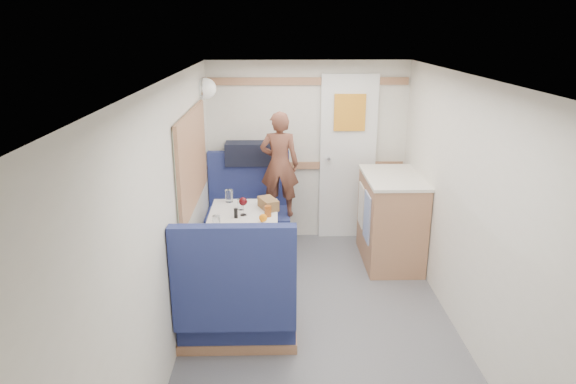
{
  "coord_description": "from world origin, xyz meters",
  "views": [
    {
      "loc": [
        -0.34,
        -3.33,
        2.34
      ],
      "look_at": [
        -0.25,
        0.9,
        0.97
      ],
      "focal_mm": 32.0,
      "sensor_mm": 36.0,
      "label": 1
    }
  ],
  "objects_px": {
    "beer_glass": "(268,211)",
    "pepper_grinder": "(236,213)",
    "tray": "(244,228)",
    "bread_loaf": "(268,204)",
    "galley_counter": "(391,218)",
    "cheese_block": "(239,226)",
    "orange_fruit": "(263,218)",
    "dome_light": "(206,88)",
    "wine_glass": "(243,202)",
    "dinette_table": "(243,231)",
    "tumbler_right": "(241,204)",
    "bench_far": "(249,224)",
    "duffel_bag": "(249,153)",
    "person": "(279,164)",
    "tumbler_mid": "(229,196)",
    "bench_near": "(238,307)",
    "tumbler_left": "(216,222)"
  },
  "relations": [
    {
      "from": "beer_glass",
      "to": "pepper_grinder",
      "type": "relative_size",
      "value": 1.09
    },
    {
      "from": "tray",
      "to": "bread_loaf",
      "type": "height_order",
      "value": "bread_loaf"
    },
    {
      "from": "bread_loaf",
      "to": "galley_counter",
      "type": "bearing_deg",
      "value": 16.75
    },
    {
      "from": "cheese_block",
      "to": "orange_fruit",
      "type": "bearing_deg",
      "value": 33.84
    },
    {
      "from": "dome_light",
      "to": "orange_fruit",
      "type": "bearing_deg",
      "value": -61.49
    },
    {
      "from": "beer_glass",
      "to": "wine_glass",
      "type": "bearing_deg",
      "value": 170.86
    },
    {
      "from": "dinette_table",
      "to": "orange_fruit",
      "type": "relative_size",
      "value": 12.88
    },
    {
      "from": "galley_counter",
      "to": "pepper_grinder",
      "type": "height_order",
      "value": "galley_counter"
    },
    {
      "from": "cheese_block",
      "to": "tumbler_right",
      "type": "xyz_separation_m",
      "value": [
        -0.01,
        0.5,
        0.02
      ]
    },
    {
      "from": "dome_light",
      "to": "wine_glass",
      "type": "xyz_separation_m",
      "value": [
        0.39,
        -0.85,
        -0.91
      ]
    },
    {
      "from": "bench_far",
      "to": "duffel_bag",
      "type": "relative_size",
      "value": 2.09
    },
    {
      "from": "person",
      "to": "tumbler_mid",
      "type": "height_order",
      "value": "person"
    },
    {
      "from": "bench_near",
      "to": "cheese_block",
      "type": "relative_size",
      "value": 11.58
    },
    {
      "from": "duffel_bag",
      "to": "tumbler_mid",
      "type": "xyz_separation_m",
      "value": [
        -0.16,
        -0.75,
        -0.24
      ]
    },
    {
      "from": "bench_far",
      "to": "person",
      "type": "relative_size",
      "value": 0.96
    },
    {
      "from": "beer_glass",
      "to": "cheese_block",
      "type": "bearing_deg",
      "value": -127.4
    },
    {
      "from": "bench_far",
      "to": "wine_glass",
      "type": "xyz_separation_m",
      "value": [
        0.0,
        -0.86,
        0.54
      ]
    },
    {
      "from": "dinette_table",
      "to": "orange_fruit",
      "type": "distance_m",
      "value": 0.35
    },
    {
      "from": "tumbler_left",
      "to": "bread_loaf",
      "type": "bearing_deg",
      "value": 47.43
    },
    {
      "from": "wine_glass",
      "to": "bench_far",
      "type": "bearing_deg",
      "value": 90.23
    },
    {
      "from": "tumbler_mid",
      "to": "wine_glass",
      "type": "bearing_deg",
      "value": -66.74
    },
    {
      "from": "bench_near",
      "to": "pepper_grinder",
      "type": "distance_m",
      "value": 0.92
    },
    {
      "from": "duffel_bag",
      "to": "tumbler_mid",
      "type": "bearing_deg",
      "value": -101.82
    },
    {
      "from": "duffel_bag",
      "to": "tumbler_mid",
      "type": "height_order",
      "value": "duffel_bag"
    },
    {
      "from": "tumbler_left",
      "to": "bench_near",
      "type": "bearing_deg",
      "value": -70.29
    },
    {
      "from": "dome_light",
      "to": "person",
      "type": "height_order",
      "value": "dome_light"
    },
    {
      "from": "tray",
      "to": "tumbler_right",
      "type": "xyz_separation_m",
      "value": [
        -0.06,
        0.48,
        0.04
      ]
    },
    {
      "from": "dome_light",
      "to": "wine_glass",
      "type": "relative_size",
      "value": 1.19
    },
    {
      "from": "bread_loaf",
      "to": "bench_near",
      "type": "bearing_deg",
      "value": -102.2
    },
    {
      "from": "tumbler_left",
      "to": "beer_glass",
      "type": "relative_size",
      "value": 1.08
    },
    {
      "from": "dinette_table",
      "to": "pepper_grinder",
      "type": "relative_size",
      "value": 10.19
    },
    {
      "from": "bench_near",
      "to": "tumbler_left",
      "type": "distance_m",
      "value": 0.77
    },
    {
      "from": "tumbler_left",
      "to": "orange_fruit",
      "type": "bearing_deg",
      "value": 11.73
    },
    {
      "from": "orange_fruit",
      "to": "tumbler_left",
      "type": "xyz_separation_m",
      "value": [
        -0.39,
        -0.08,
        -0.0
      ]
    },
    {
      "from": "orange_fruit",
      "to": "tumbler_left",
      "type": "bearing_deg",
      "value": -168.27
    },
    {
      "from": "dome_light",
      "to": "tumbler_left",
      "type": "bearing_deg",
      "value": -80.8
    },
    {
      "from": "duffel_bag",
      "to": "pepper_grinder",
      "type": "distance_m",
      "value": 1.22
    },
    {
      "from": "wine_glass",
      "to": "tumbler_right",
      "type": "relative_size",
      "value": 1.67
    },
    {
      "from": "dinette_table",
      "to": "orange_fruit",
      "type": "xyz_separation_m",
      "value": [
        0.19,
        -0.21,
        0.21
      ]
    },
    {
      "from": "tray",
      "to": "orange_fruit",
      "type": "distance_m",
      "value": 0.2
    },
    {
      "from": "tray",
      "to": "cheese_block",
      "type": "distance_m",
      "value": 0.05
    },
    {
      "from": "bench_far",
      "to": "dome_light",
      "type": "bearing_deg",
      "value": -177.88
    },
    {
      "from": "tumbler_left",
      "to": "pepper_grinder",
      "type": "bearing_deg",
      "value": 56.75
    },
    {
      "from": "cheese_block",
      "to": "tumbler_right",
      "type": "height_order",
      "value": "tumbler_right"
    },
    {
      "from": "beer_glass",
      "to": "dome_light",
      "type": "bearing_deg",
      "value": 124.9
    },
    {
      "from": "bench_near",
      "to": "wine_glass",
      "type": "distance_m",
      "value": 1.02
    },
    {
      "from": "wine_glass",
      "to": "pepper_grinder",
      "type": "xyz_separation_m",
      "value": [
        -0.06,
        -0.07,
        -0.08
      ]
    },
    {
      "from": "tumbler_right",
      "to": "pepper_grinder",
      "type": "relative_size",
      "value": 1.11
    },
    {
      "from": "bench_far",
      "to": "duffel_bag",
      "type": "distance_m",
      "value": 0.76
    },
    {
      "from": "duffel_bag",
      "to": "wine_glass",
      "type": "distance_m",
      "value": 1.13
    }
  ]
}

